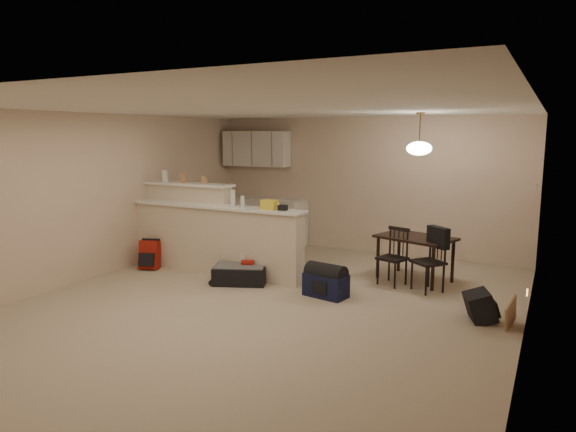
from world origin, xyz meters
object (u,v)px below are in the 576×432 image
Objects in this scene: pendant_lamp at (419,148)px; red_backpack at (150,255)px; dining_chair_near at (392,257)px; dining_chair_far at (428,260)px; suitcase at (240,274)px; black_daypack at (480,307)px; navy_duffel at (326,285)px; dining_table at (415,242)px.

pendant_lamp reaches higher than red_backpack.
dining_chair_near is 0.94× the size of dining_chair_far.
suitcase is at bearing -122.26° from dining_chair_far.
black_daypack is (0.81, -0.88, -0.27)m from dining_chair_far.
navy_duffel is (-0.63, -0.96, -0.26)m from dining_chair_near.
navy_duffel is at bearing 69.51° from black_daypack.
suitcase is (-2.55, -0.88, -0.32)m from dining_chair_far.
dining_chair_near is (-0.23, -0.39, -1.57)m from pendant_lamp.
navy_duffel is 1.49× the size of black_daypack.
dining_table reaches higher than red_backpack.
navy_duffel is at bearing -105.02° from dining_chair_near.
pendant_lamp is 2.52m from black_daypack.
dining_chair_near is 0.54m from dining_chair_far.
suitcase is at bearing 69.51° from black_daypack.
dining_chair_far is 1.54× the size of navy_duffel.
black_daypack reaches higher than suitcase.
dining_chair_far is (0.30, -0.47, -1.54)m from pendant_lamp.
dining_table is 4.25m from red_backpack.
suitcase is (-2.25, -1.35, -0.46)m from dining_table.
red_backpack is at bearing 157.10° from suitcase.
dining_chair_near is 1.80× the size of red_backpack.
navy_duffel reaches higher than suitcase.
dining_chair_far reaches higher than black_daypack.
pendant_lamp is 0.81× the size of suitcase.
dining_chair_far reaches higher than dining_chair_near.
dining_chair_near is at bearing -5.02° from red_backpack.
dining_chair_far reaches higher than suitcase.
pendant_lamp reaches higher than suitcase.
dining_table reaches higher than navy_duffel.
black_daypack is at bearing 9.95° from navy_duffel.
red_backpack is 5.12m from black_daypack.
dining_chair_near reaches higher than suitcase.
red_backpack reaches higher than black_daypack.
dining_table is 1.40× the size of dining_chair_far.
black_daypack is (1.35, -0.96, -0.25)m from dining_chair_near.
dining_table is 2.15× the size of navy_duffel.
pendant_lamp reaches higher than black_daypack.
suitcase is 1.64× the size of red_backpack.
pendant_lamp is 2.44m from navy_duffel.
suitcase is 1.38m from navy_duffel.
dining_chair_near is 1.18m from navy_duffel.
dining_chair_near is 1.67m from black_daypack.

